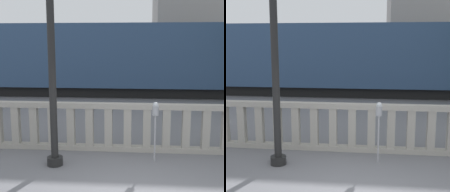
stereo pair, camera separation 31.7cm
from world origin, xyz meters
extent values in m
cube|color=#9E998E|center=(0.00, 2.77, 0.07)|extent=(12.50, 0.24, 0.14)
cube|color=#9E998E|center=(0.00, 2.77, 1.22)|extent=(12.50, 0.24, 0.14)
cube|color=#9E998E|center=(-3.30, 2.77, 0.65)|extent=(0.20, 0.20, 1.01)
cube|color=#9E998E|center=(-2.79, 2.77, 0.65)|extent=(0.20, 0.20, 1.01)
cube|color=#9E998E|center=(-2.28, 2.77, 0.65)|extent=(0.20, 0.20, 1.01)
cube|color=#9E998E|center=(-1.77, 2.77, 0.65)|extent=(0.20, 0.20, 1.01)
cube|color=#9E998E|center=(-1.27, 2.77, 0.65)|extent=(0.20, 0.20, 1.01)
cube|color=#9E998E|center=(-0.76, 2.77, 0.65)|extent=(0.20, 0.20, 1.01)
cube|color=#9E998E|center=(-0.25, 2.77, 0.65)|extent=(0.20, 0.20, 1.01)
cube|color=#9E998E|center=(0.25, 2.77, 0.65)|extent=(0.20, 0.20, 1.01)
cube|color=#9E998E|center=(0.76, 2.77, 0.65)|extent=(0.20, 0.20, 1.01)
cube|color=#9E998E|center=(1.27, 2.77, 0.65)|extent=(0.20, 0.20, 1.01)
cube|color=#9E998E|center=(1.77, 2.77, 0.65)|extent=(0.20, 0.20, 1.01)
cylinder|color=black|center=(-1.93, 1.65, 0.10)|extent=(0.37, 0.37, 0.20)
cylinder|color=black|center=(-1.93, 1.65, 2.75)|extent=(0.17, 0.17, 5.09)
cylinder|color=#99999E|center=(0.43, 2.07, 0.58)|extent=(0.04, 0.04, 1.15)
cylinder|color=gray|center=(0.43, 2.07, 1.27)|extent=(0.15, 0.15, 0.23)
sphere|color=#B2B7BC|center=(0.43, 2.07, 1.41)|extent=(0.13, 0.13, 0.13)
cube|color=black|center=(-4.30, 12.00, 0.28)|extent=(24.57, 2.54, 0.55)
cube|color=navy|center=(-4.30, 12.00, 2.19)|extent=(25.07, 3.18, 3.27)
camera|label=1|loc=(0.00, -5.22, 2.87)|focal=50.00mm
camera|label=2|loc=(0.32, -5.19, 2.87)|focal=50.00mm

